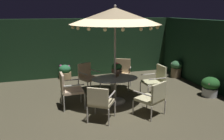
% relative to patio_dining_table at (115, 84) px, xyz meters
% --- Properties ---
extents(ground_plane, '(8.06, 7.78, 0.02)m').
position_rel_patio_dining_table_xyz_m(ground_plane, '(-0.23, -0.39, -0.57)').
color(ground_plane, brown).
extents(hedge_backdrop_rear, '(8.06, 0.30, 2.39)m').
position_rel_patio_dining_table_xyz_m(hedge_backdrop_rear, '(-0.23, 3.35, 0.64)').
color(hedge_backdrop_rear, '#19341D').
rests_on(hedge_backdrop_rear, ground_plane).
extents(patio_dining_table, '(1.42, 0.99, 0.76)m').
position_rel_patio_dining_table_xyz_m(patio_dining_table, '(0.00, 0.00, 0.00)').
color(patio_dining_table, '#BCB1A6').
rests_on(patio_dining_table, ground_plane).
extents(patio_umbrella, '(2.59, 2.59, 2.87)m').
position_rel_patio_dining_table_xyz_m(patio_umbrella, '(0.00, -0.00, 2.00)').
color(patio_umbrella, '#BCB0A9').
rests_on(patio_umbrella, ground_plane).
extents(centerpiece_planter, '(0.32, 0.32, 0.43)m').
position_rel_patio_dining_table_xyz_m(centerpiece_planter, '(0.11, 0.17, 0.45)').
color(centerpiece_planter, olive).
rests_on(centerpiece_planter, patio_dining_table).
extents(patio_chair_north, '(0.64, 0.60, 1.02)m').
position_rel_patio_dining_table_xyz_m(patio_chair_north, '(1.39, 0.02, 0.03)').
color(patio_chair_north, '#BBB4AA').
rests_on(patio_chair_north, ground_plane).
extents(patio_chair_northeast, '(0.80, 0.79, 1.03)m').
position_rel_patio_dining_table_xyz_m(patio_chair_northeast, '(0.67, 1.21, 0.04)').
color(patio_chair_northeast, '#B5B1A6').
rests_on(patio_chair_northeast, ground_plane).
extents(patio_chair_east, '(0.74, 0.75, 0.95)m').
position_rel_patio_dining_table_xyz_m(patio_chair_east, '(-0.58, 1.25, 0.00)').
color(patio_chair_east, '#B6AEAA').
rests_on(patio_chair_east, ground_plane).
extents(patio_chair_southeast, '(0.63, 0.59, 1.02)m').
position_rel_patio_dining_table_xyz_m(patio_chair_southeast, '(-1.38, -0.03, 0.04)').
color(patio_chair_southeast, '#B2B0A9').
rests_on(patio_chair_southeast, ground_plane).
extents(patio_chair_south, '(0.80, 0.81, 0.93)m').
position_rel_patio_dining_table_xyz_m(patio_chair_south, '(-0.76, -1.14, -0.00)').
color(patio_chair_south, '#BCB2A9').
rests_on(patio_chair_south, ground_plane).
extents(patio_chair_southwest, '(0.85, 0.84, 0.94)m').
position_rel_patio_dining_table_xyz_m(patio_chair_southwest, '(0.63, -1.23, -0.02)').
color(patio_chair_southwest, '#BCB2A5').
rests_on(patio_chair_southwest, ground_plane).
extents(potted_plant_back_center, '(0.49, 0.49, 0.58)m').
position_rel_patio_dining_table_xyz_m(potted_plant_back_center, '(-1.14, 3.00, -0.27)').
color(potted_plant_back_center, tan).
rests_on(potted_plant_back_center, ground_plane).
extents(potted_plant_back_right, '(0.48, 0.48, 0.70)m').
position_rel_patio_dining_table_xyz_m(potted_plant_back_right, '(3.28, 1.80, -0.18)').
color(potted_plant_back_right, '#866F53').
rests_on(potted_plant_back_right, ground_plane).
extents(potted_plant_left_near, '(0.58, 0.58, 0.63)m').
position_rel_patio_dining_table_xyz_m(potted_plant_left_near, '(3.10, -0.48, -0.22)').
color(potted_plant_left_near, silver).
rests_on(potted_plant_left_near, ground_plane).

